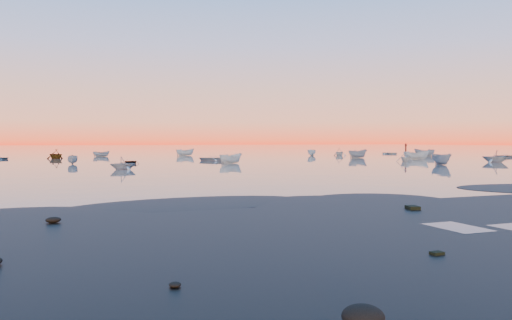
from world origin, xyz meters
name	(u,v)px	position (x,y,z in m)	size (l,w,h in m)	color
ground	(137,154)	(0.00, 100.00, 0.00)	(600.00, 600.00, 0.00)	slate
mud_lobes	(390,196)	(0.00, -1.00, 0.01)	(140.00, 6.00, 0.07)	black
moored_fleet	(179,161)	(0.00, 53.00, 0.00)	(124.00, 58.00, 1.20)	silver
boat_near_center	(231,163)	(4.78, 41.47, 0.00)	(4.03, 1.70, 1.39)	silver
boat_near_right	(495,162)	(41.67, 30.79, 0.00)	(3.78, 1.70, 1.32)	gray
channel_marker	(406,152)	(41.18, 50.42, 1.13)	(0.80, 0.80, 2.85)	#42140E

